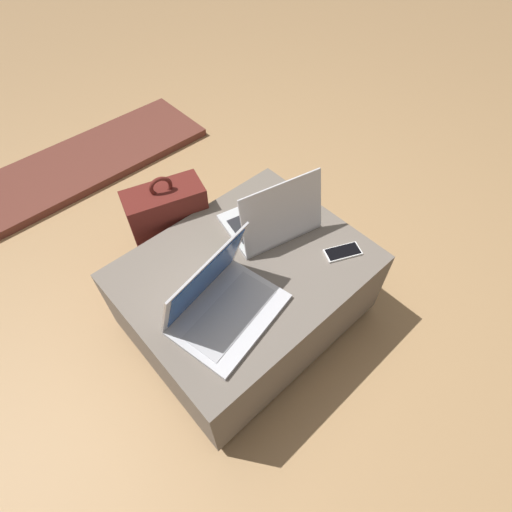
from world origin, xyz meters
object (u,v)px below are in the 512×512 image
Objects in this scene: laptop_far at (273,218)px; cell_phone at (343,252)px; laptop_near at (221,302)px; backpack at (172,232)px.

laptop_far is 2.52× the size of cell_phone.
laptop_near is 0.50m from cell_phone.
laptop_near is 0.59m from backpack.
laptop_near is 0.41m from laptop_far.
cell_phone is (0.49, -0.11, -0.05)m from laptop_near.
laptop_near is 0.73× the size of backpack.
laptop_far is 0.50m from backpack.
backpack is (-0.35, 0.65, -0.16)m from cell_phone.
laptop_far reaches higher than cell_phone.
cell_phone is at bearing 135.08° from backpack.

